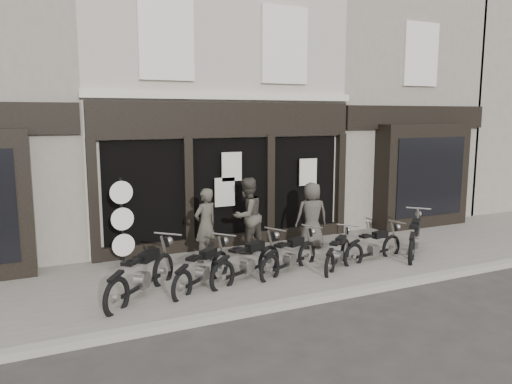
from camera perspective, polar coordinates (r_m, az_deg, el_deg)
name	(u,v)px	position (r m, az deg, el deg)	size (l,w,h in m)	color
ground_plane	(282,283)	(10.91, 3.03, -10.33)	(90.00, 90.00, 0.00)	#2D2B28
pavement	(264,269)	(11.65, 0.91, -8.75)	(30.00, 4.20, 0.12)	#655F59
kerb	(313,299)	(9.88, 6.56, -12.08)	(30.00, 0.25, 0.13)	gray
central_building	(192,98)	(15.80, -7.31, 10.58)	(7.30, 6.22, 8.34)	#AAA192
neighbour_right	(360,102)	(18.73, 11.84, 10.06)	(5.60, 6.73, 8.34)	gray
filler_right	(512,103)	(24.58, 27.24, 9.08)	(11.00, 6.00, 8.20)	gray
motorcycle_0	(142,279)	(9.99, -12.86, -9.66)	(1.86, 1.86, 1.13)	black
motorcycle_1	(203,272)	(10.33, -6.11, -9.13)	(1.78, 1.53, 1.01)	black
motorcycle_2	(248,265)	(10.71, -0.96, -8.34)	(2.05, 1.19, 1.05)	black
motorcycle_3	(290,259)	(11.24, 3.89, -7.63)	(1.94, 1.18, 1.00)	black
motorcycle_4	(338,255)	(11.73, 9.36, -7.17)	(1.62, 1.43, 0.93)	black
motorcycle_5	(374,249)	(12.41, 13.30, -6.36)	(1.97, 0.68, 0.95)	black
motorcycle_6	(414,241)	(13.20, 17.65, -5.32)	(1.89, 1.79, 1.12)	black
man_left	(206,225)	(11.84, -5.78, -3.79)	(0.64, 0.42, 1.76)	#403D35
man_centre	(247,215)	(12.53, -1.02, -2.70)	(0.93, 0.72, 1.91)	#423E35
man_right	(312,215)	(13.09, 6.39, -2.65)	(0.85, 0.55, 1.73)	#403A35
advert_sign_post	(123,226)	(11.84, -15.01, -3.78)	(0.53, 0.34, 2.17)	black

